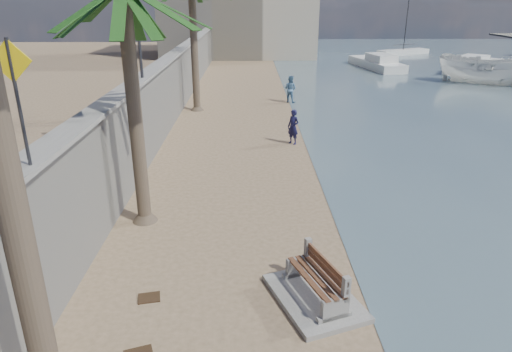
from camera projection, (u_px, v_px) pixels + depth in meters
name	position (u px, v px, depth m)	size (l,w,h in m)	color
seawall	(173.00, 87.00, 26.82)	(0.45, 70.00, 3.50)	gray
wall_cap	(171.00, 56.00, 26.17)	(0.80, 70.00, 0.12)	gray
bench_far	(315.00, 284.00, 10.61)	(2.42, 2.88, 1.03)	gray
pedestrian_sign	(15.00, 86.00, 8.36)	(0.78, 0.07, 2.40)	#2D2D33
person_a	(293.00, 124.00, 21.96)	(0.70, 0.47, 1.94)	#141335
person_b	(290.00, 88.00, 30.84)	(0.96, 0.74, 1.99)	#486E95
boat_cruiser	(488.00, 68.00, 37.31)	(2.89, 2.98, 3.40)	silver
yacht_near	(474.00, 67.00, 44.70)	(9.75, 2.73, 1.50)	silver
yacht_far	(376.00, 65.00, 46.28)	(8.81, 2.47, 1.50)	silver
sailboat_west	(403.00, 52.00, 57.51)	(7.19, 4.66, 11.08)	silver
debris_d	(149.00, 298.00, 10.83)	(0.51, 0.41, 0.03)	#382616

